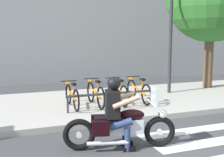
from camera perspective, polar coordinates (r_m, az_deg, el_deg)
name	(u,v)px	position (r m, az deg, el deg)	size (l,w,h in m)	color
sidewalk	(102,103)	(9.40, -2.04, -4.80)	(24.00, 4.40, 0.15)	#B7B2A8
crosswalk_stripe_3	(217,141)	(6.61, 19.89, -11.56)	(2.80, 0.40, 0.01)	white
crosswalk_stripe_4	(193,130)	(7.19, 15.67, -9.76)	(2.80, 0.40, 0.01)	white
motorcycle	(121,126)	(5.72, 1.71, -9.34)	(2.18, 0.87, 1.22)	black
rider	(117,108)	(5.62, 0.93, -5.80)	(0.72, 0.64, 1.43)	black
bicycle_0	(72,96)	(8.45, -7.89, -3.43)	(0.48, 1.59, 0.75)	black
bicycle_1	(95,94)	(8.63, -3.28, -3.03)	(0.48, 1.64, 0.79)	black
bicycle_2	(118,92)	(8.87, 1.11, -2.73)	(0.48, 1.62, 0.78)	black
bicycle_3	(139,91)	(9.16, 5.24, -2.43)	(0.48, 1.69, 0.78)	black
bike_rack	(113,95)	(8.23, 0.27, -3.23)	(2.74, 0.07, 0.48)	#333338
street_lamp	(171,20)	(10.75, 11.53, 11.17)	(0.28, 0.28, 4.62)	#2D2D33
building_backdrop	(63,5)	(14.76, -9.58, 14.14)	(24.00, 1.20, 7.51)	#A2A2A2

